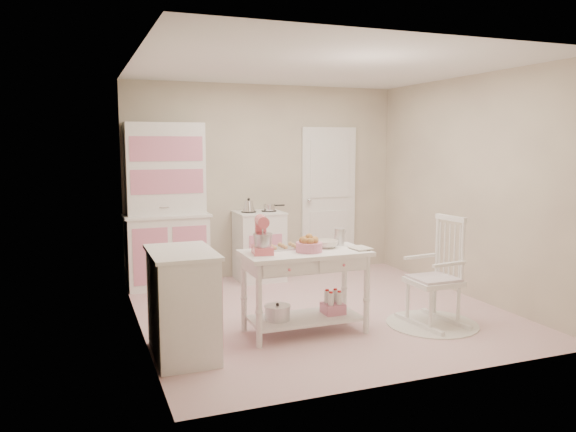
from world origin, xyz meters
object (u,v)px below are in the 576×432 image
object	(u,v)px
base_cabinet	(183,304)
stand_mixer	(262,236)
rocking_chair	(434,271)
hutch	(167,206)
stove	(259,246)
bread_basket	(309,247)
work_table	(305,292)

from	to	relation	value
base_cabinet	stand_mixer	size ratio (longest dim) A/B	2.71
rocking_chair	stand_mixer	world-z (taller)	stand_mixer
hutch	rocking_chair	distance (m)	3.38
stove	bread_basket	distance (m)	2.27
base_cabinet	bread_basket	xyz separation A→B (m)	(1.23, 0.13, 0.39)
rocking_chair	bread_basket	world-z (taller)	rocking_chair
work_table	stand_mixer	bearing A→B (deg)	177.27
hutch	work_table	world-z (taller)	hutch
rocking_chair	work_table	distance (m)	1.33
stand_mixer	bread_basket	xyz separation A→B (m)	(0.44, -0.07, -0.12)
base_cabinet	rocking_chair	world-z (taller)	rocking_chair
base_cabinet	stand_mixer	xyz separation A→B (m)	(0.79, 0.20, 0.51)
stove	bread_basket	xyz separation A→B (m)	(-0.22, -2.23, 0.39)
rocking_chair	stand_mixer	distance (m)	1.78
hutch	stove	bearing A→B (deg)	-2.39
hutch	stand_mixer	world-z (taller)	hutch
base_cabinet	work_table	xyz separation A→B (m)	(1.21, 0.18, -0.06)
hutch	work_table	distance (m)	2.51
stand_mixer	rocking_chair	bearing A→B (deg)	1.01
stove	base_cabinet	size ratio (longest dim) A/B	1.00
work_table	bread_basket	bearing A→B (deg)	-68.20
bread_basket	stove	bearing A→B (deg)	84.34
rocking_chair	stand_mixer	bearing A→B (deg)	164.44
stand_mixer	work_table	bearing A→B (deg)	6.90
bread_basket	work_table	bearing A→B (deg)	111.80
hutch	stand_mixer	xyz separation A→B (m)	(0.54, -2.21, -0.07)
stove	stand_mixer	world-z (taller)	stand_mixer
base_cabinet	stove	bearing A→B (deg)	58.49
stove	bread_basket	bearing A→B (deg)	-95.66
stove	base_cabinet	world-z (taller)	same
stove	base_cabinet	distance (m)	2.77
work_table	base_cabinet	bearing A→B (deg)	-171.38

